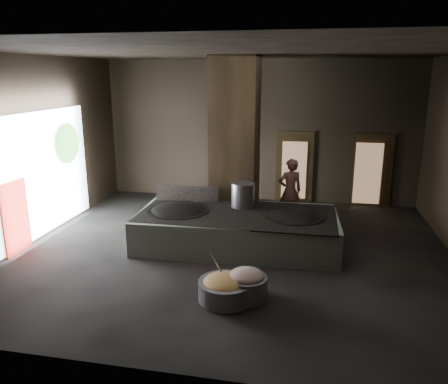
% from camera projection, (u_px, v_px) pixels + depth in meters
% --- Properties ---
extents(floor, '(10.00, 9.00, 0.10)m').
position_uv_depth(floor, '(233.00, 252.00, 10.35)').
color(floor, black).
rests_on(floor, ground).
extents(ceiling, '(10.00, 9.00, 0.10)m').
position_uv_depth(ceiling, '(234.00, 49.00, 9.15)').
color(ceiling, black).
rests_on(ceiling, back_wall).
extents(back_wall, '(10.00, 0.10, 4.50)m').
position_uv_depth(back_wall, '(258.00, 131.00, 14.05)').
color(back_wall, black).
rests_on(back_wall, ground).
extents(front_wall, '(10.00, 0.10, 4.50)m').
position_uv_depth(front_wall, '(169.00, 222.00, 5.44)').
color(front_wall, black).
rests_on(front_wall, ground).
extents(left_wall, '(0.10, 9.00, 4.50)m').
position_uv_depth(left_wall, '(31.00, 149.00, 10.71)').
color(left_wall, black).
rests_on(left_wall, ground).
extents(pillar, '(1.20, 1.20, 4.50)m').
position_uv_depth(pillar, '(235.00, 143.00, 11.60)').
color(pillar, black).
rests_on(pillar, ground).
extents(hearth_platform, '(4.82, 2.48, 0.82)m').
position_uv_depth(hearth_platform, '(237.00, 230.00, 10.51)').
color(hearth_platform, beige).
rests_on(hearth_platform, ground).
extents(platform_cap, '(4.62, 2.22, 0.03)m').
position_uv_depth(platform_cap, '(237.00, 214.00, 10.41)').
color(platform_cap, black).
rests_on(platform_cap, hearth_platform).
extents(wok_left, '(1.49, 1.49, 0.41)m').
position_uv_depth(wok_left, '(178.00, 213.00, 10.65)').
color(wok_left, black).
rests_on(wok_left, hearth_platform).
extents(wok_left_rim, '(1.52, 1.52, 0.05)m').
position_uv_depth(wok_left_rim, '(178.00, 211.00, 10.63)').
color(wok_left_rim, black).
rests_on(wok_left_rim, hearth_platform).
extents(wok_right, '(1.39, 1.39, 0.39)m').
position_uv_depth(wok_right, '(294.00, 219.00, 10.22)').
color(wok_right, black).
rests_on(wok_right, hearth_platform).
extents(wok_right_rim, '(1.42, 1.42, 0.05)m').
position_uv_depth(wok_right_rim, '(294.00, 216.00, 10.20)').
color(wok_right_rim, black).
rests_on(wok_right_rim, hearth_platform).
extents(stock_pot, '(0.58, 0.58, 0.62)m').
position_uv_depth(stock_pot, '(243.00, 195.00, 10.84)').
color(stock_pot, '#929599').
rests_on(stock_pot, hearth_platform).
extents(splash_guard, '(1.64, 0.14, 0.41)m').
position_uv_depth(splash_guard, '(187.00, 194.00, 11.34)').
color(splash_guard, black).
rests_on(splash_guard, hearth_platform).
extents(cook, '(0.78, 0.65, 1.83)m').
position_uv_depth(cook, '(290.00, 191.00, 12.02)').
color(cook, brown).
rests_on(cook, ground).
extents(veg_basin, '(1.33, 1.33, 0.37)m').
position_uv_depth(veg_basin, '(225.00, 290.00, 8.04)').
color(veg_basin, slate).
rests_on(veg_basin, ground).
extents(veg_fill, '(0.83, 0.83, 0.25)m').
position_uv_depth(veg_fill, '(225.00, 282.00, 7.99)').
color(veg_fill, '#A4A550').
rests_on(veg_fill, veg_basin).
extents(ladle, '(0.32, 0.29, 0.72)m').
position_uv_depth(ladle, '(219.00, 268.00, 8.11)').
color(ladle, '#929599').
rests_on(ladle, veg_basin).
extents(meat_basin, '(0.97, 0.97, 0.43)m').
position_uv_depth(meat_basin, '(247.00, 287.00, 8.09)').
color(meat_basin, slate).
rests_on(meat_basin, ground).
extents(meat_fill, '(0.64, 0.64, 0.25)m').
position_uv_depth(meat_fill, '(247.00, 276.00, 8.03)').
color(meat_fill, '#AD6D68').
rests_on(meat_fill, meat_basin).
extents(doorway_near, '(1.18, 0.08, 2.38)m').
position_uv_depth(doorway_near, '(294.00, 168.00, 14.03)').
color(doorway_near, black).
rests_on(doorway_near, ground).
extents(doorway_near_glow, '(0.78, 0.04, 1.84)m').
position_uv_depth(doorway_near_glow, '(294.00, 170.00, 13.99)').
color(doorway_near_glow, '#8C6647').
rests_on(doorway_near_glow, ground).
extents(doorway_far, '(1.18, 0.08, 2.38)m').
position_uv_depth(doorway_far, '(372.00, 172.00, 13.58)').
color(doorway_far, black).
rests_on(doorway_far, ground).
extents(doorway_far_glow, '(0.81, 0.04, 1.91)m').
position_uv_depth(doorway_far_glow, '(368.00, 174.00, 13.51)').
color(doorway_far_glow, '#8C6647').
rests_on(doorway_far_glow, ground).
extents(left_opening, '(0.04, 4.20, 3.10)m').
position_uv_depth(left_opening, '(43.00, 174.00, 11.05)').
color(left_opening, white).
rests_on(left_opening, ground).
extents(pavilion_sliver, '(0.05, 0.90, 1.70)m').
position_uv_depth(pavilion_sliver, '(16.00, 218.00, 10.00)').
color(pavilion_sliver, maroon).
rests_on(pavilion_sliver, ground).
extents(tree_silhouette, '(0.28, 1.10, 1.10)m').
position_uv_depth(tree_silhouette, '(67.00, 144.00, 11.91)').
color(tree_silhouette, '#194714').
rests_on(tree_silhouette, left_opening).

